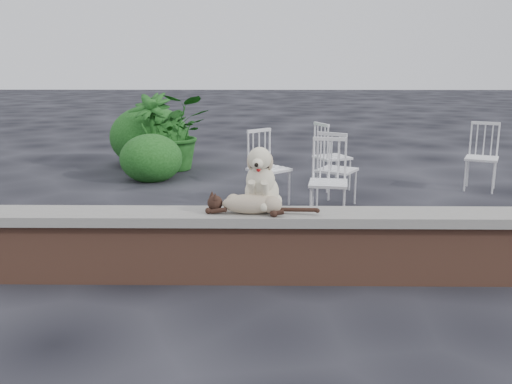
{
  "coord_description": "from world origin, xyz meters",
  "views": [
    {
      "loc": [
        -0.64,
        -4.4,
        1.79
      ],
      "look_at": [
        -0.7,
        0.2,
        0.7
      ],
      "focal_mm": 39.33,
      "sensor_mm": 36.0,
      "label": 1
    }
  ],
  "objects_px": {
    "potted_plant_a": "(178,132)",
    "chair_b": "(328,182)",
    "chair_e": "(332,156)",
    "potted_plant_b": "(151,133)",
    "chair_c": "(337,169)",
    "cat": "(252,203)",
    "chair_d": "(482,157)",
    "dog": "(262,177)",
    "chair_a": "(269,168)"
  },
  "relations": [
    {
      "from": "chair_e",
      "to": "potted_plant_a",
      "type": "distance_m",
      "value": 2.77
    },
    {
      "from": "chair_c",
      "to": "chair_b",
      "type": "relative_size",
      "value": 1.0
    },
    {
      "from": "chair_d",
      "to": "potted_plant_b",
      "type": "height_order",
      "value": "potted_plant_b"
    },
    {
      "from": "cat",
      "to": "potted_plant_b",
      "type": "relative_size",
      "value": 0.84
    },
    {
      "from": "dog",
      "to": "chair_c",
      "type": "bearing_deg",
      "value": 77.86
    },
    {
      "from": "chair_a",
      "to": "chair_c",
      "type": "relative_size",
      "value": 1.0
    },
    {
      "from": "dog",
      "to": "chair_e",
      "type": "height_order",
      "value": "dog"
    },
    {
      "from": "chair_a",
      "to": "chair_e",
      "type": "relative_size",
      "value": 1.0
    },
    {
      "from": "chair_c",
      "to": "potted_plant_b",
      "type": "xyz_separation_m",
      "value": [
        -2.73,
        2.11,
        0.17
      ]
    },
    {
      "from": "chair_a",
      "to": "chair_b",
      "type": "relative_size",
      "value": 1.0
    },
    {
      "from": "chair_e",
      "to": "potted_plant_b",
      "type": "xyz_separation_m",
      "value": [
        -2.78,
        1.18,
        0.17
      ]
    },
    {
      "from": "chair_a",
      "to": "chair_e",
      "type": "distance_m",
      "value": 1.27
    },
    {
      "from": "dog",
      "to": "chair_c",
      "type": "xyz_separation_m",
      "value": [
        0.93,
        2.34,
        -0.38
      ]
    },
    {
      "from": "chair_c",
      "to": "dog",
      "type": "bearing_deg",
      "value": 98.19
    },
    {
      "from": "chair_e",
      "to": "potted_plant_a",
      "type": "xyz_separation_m",
      "value": [
        -2.38,
        1.4,
        0.16
      ]
    },
    {
      "from": "cat",
      "to": "chair_e",
      "type": "bearing_deg",
      "value": 82.23
    },
    {
      "from": "cat",
      "to": "chair_d",
      "type": "distance_m",
      "value": 4.6
    },
    {
      "from": "chair_b",
      "to": "chair_c",
      "type": "bearing_deg",
      "value": 83.9
    },
    {
      "from": "dog",
      "to": "chair_c",
      "type": "relative_size",
      "value": 0.58
    },
    {
      "from": "chair_d",
      "to": "chair_b",
      "type": "relative_size",
      "value": 1.0
    },
    {
      "from": "dog",
      "to": "chair_b",
      "type": "relative_size",
      "value": 0.58
    },
    {
      "from": "cat",
      "to": "chair_b",
      "type": "bearing_deg",
      "value": 74.23
    },
    {
      "from": "dog",
      "to": "cat",
      "type": "bearing_deg",
      "value": -108.61
    },
    {
      "from": "potted_plant_b",
      "to": "chair_b",
      "type": "bearing_deg",
      "value": -48.6
    },
    {
      "from": "chair_c",
      "to": "chair_b",
      "type": "distance_m",
      "value": 0.79
    },
    {
      "from": "dog",
      "to": "potted_plant_a",
      "type": "xyz_separation_m",
      "value": [
        -1.4,
        4.67,
        -0.23
      ]
    },
    {
      "from": "potted_plant_a",
      "to": "chair_a",
      "type": "bearing_deg",
      "value": -57.12
    },
    {
      "from": "potted_plant_a",
      "to": "chair_b",
      "type": "bearing_deg",
      "value": -55.4
    },
    {
      "from": "chair_d",
      "to": "potted_plant_b",
      "type": "bearing_deg",
      "value": -169.62
    },
    {
      "from": "chair_d",
      "to": "chair_b",
      "type": "distance_m",
      "value": 2.84
    },
    {
      "from": "cat",
      "to": "chair_a",
      "type": "xyz_separation_m",
      "value": [
        0.16,
        2.52,
        -0.2
      ]
    },
    {
      "from": "chair_c",
      "to": "chair_b",
      "type": "height_order",
      "value": "same"
    },
    {
      "from": "chair_a",
      "to": "chair_b",
      "type": "height_order",
      "value": "same"
    },
    {
      "from": "dog",
      "to": "chair_a",
      "type": "bearing_deg",
      "value": 97.43
    },
    {
      "from": "cat",
      "to": "chair_d",
      "type": "bearing_deg",
      "value": 56.55
    },
    {
      "from": "cat",
      "to": "chair_a",
      "type": "relative_size",
      "value": 1.14
    },
    {
      "from": "dog",
      "to": "potted_plant_b",
      "type": "relative_size",
      "value": 0.43
    },
    {
      "from": "chair_a",
      "to": "chair_b",
      "type": "xyz_separation_m",
      "value": [
        0.65,
        -0.8,
        0.0
      ]
    },
    {
      "from": "chair_e",
      "to": "chair_a",
      "type": "bearing_deg",
      "value": 110.34
    },
    {
      "from": "dog",
      "to": "chair_b",
      "type": "bearing_deg",
      "value": 74.5
    },
    {
      "from": "dog",
      "to": "chair_b",
      "type": "height_order",
      "value": "dog"
    },
    {
      "from": "chair_b",
      "to": "potted_plant_a",
      "type": "distance_m",
      "value": 3.76
    },
    {
      "from": "cat",
      "to": "chair_c",
      "type": "xyz_separation_m",
      "value": [
        1.01,
        2.49,
        -0.2
      ]
    },
    {
      "from": "chair_d",
      "to": "potted_plant_a",
      "type": "height_order",
      "value": "potted_plant_a"
    },
    {
      "from": "chair_a",
      "to": "chair_d",
      "type": "bearing_deg",
      "value": -25.85
    },
    {
      "from": "potted_plant_a",
      "to": "chair_d",
      "type": "bearing_deg",
      "value": -18.13
    },
    {
      "from": "dog",
      "to": "potted_plant_a",
      "type": "distance_m",
      "value": 4.88
    },
    {
      "from": "chair_a",
      "to": "potted_plant_a",
      "type": "bearing_deg",
      "value": 81.2
    },
    {
      "from": "cat",
      "to": "chair_b",
      "type": "relative_size",
      "value": 1.14
    },
    {
      "from": "chair_b",
      "to": "chair_e",
      "type": "bearing_deg",
      "value": 89.81
    }
  ]
}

